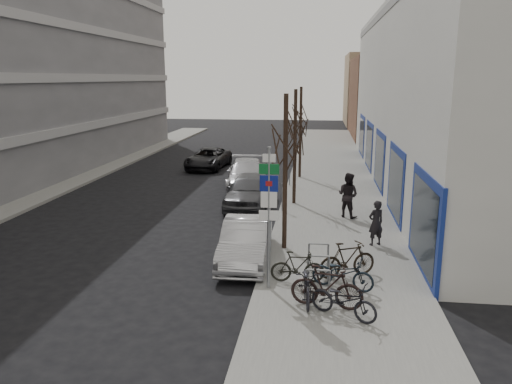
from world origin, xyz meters
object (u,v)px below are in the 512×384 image
(parked_car_front, at_px, (246,242))
(parked_car_back, at_px, (247,174))
(tree_mid, at_px, (295,120))
(bike_mid_inner, at_px, (298,266))
(parked_car_mid, at_px, (249,190))
(bike_rack, at_px, (318,265))
(meter_back, at_px, (290,172))
(bike_near_left, at_px, (307,281))
(bike_near_right, at_px, (327,286))
(tree_far, at_px, (301,111))
(pedestrian_near, at_px, (376,223))
(meter_mid, at_px, (282,194))
(bike_mid_curb, at_px, (343,270))
(bike_far_inner, at_px, (347,259))
(pedestrian_far, at_px, (348,195))
(tree_near, at_px, (286,136))
(meter_front, at_px, (270,230))
(highway_sign_pole, at_px, (269,210))
(bike_far_curb, at_px, (344,297))
(lane_car, at_px, (208,158))

(parked_car_front, height_order, parked_car_back, parked_car_back)
(tree_mid, bearing_deg, bike_mid_inner, -86.36)
(parked_car_mid, bearing_deg, parked_car_front, -80.45)
(bike_rack, bearing_deg, tree_mid, 97.28)
(meter_back, distance_m, bike_near_left, 14.80)
(bike_near_left, bearing_deg, bike_near_right, -36.95)
(tree_mid, height_order, parked_car_front, tree_mid)
(tree_far, relative_size, pedestrian_near, 3.35)
(meter_mid, bearing_deg, bike_mid_curb, -74.24)
(bike_far_inner, bearing_deg, pedestrian_far, -28.14)
(pedestrian_near, bearing_deg, meter_back, -96.83)
(bike_rack, xyz_separation_m, meter_mid, (-1.65, 7.90, 0.26))
(tree_near, relative_size, meter_front, 4.33)
(meter_front, xyz_separation_m, pedestrian_near, (3.66, 1.19, 0.05))
(meter_front, xyz_separation_m, meter_mid, (0.00, 5.50, 0.00))
(tree_mid, distance_m, meter_front, 7.70)
(tree_near, distance_m, meter_front, 3.26)
(highway_sign_pole, bearing_deg, parked_car_front, 113.11)
(bike_rack, distance_m, bike_mid_curb, 0.79)
(bike_far_inner, xyz_separation_m, pedestrian_near, (1.15, 3.11, 0.26))
(parked_car_front, bearing_deg, meter_front, 39.42)
(bike_mid_inner, xyz_separation_m, bike_far_curb, (1.24, -2.07, 0.06))
(bike_rack, distance_m, bike_mid_inner, 0.60)
(tree_mid, bearing_deg, bike_near_left, -85.11)
(highway_sign_pole, bearing_deg, pedestrian_near, 50.97)
(bike_rack, distance_m, meter_back, 13.50)
(bike_far_curb, distance_m, parked_car_front, 4.94)
(bike_mid_curb, bearing_deg, bike_mid_inner, 95.04)
(bike_mid_curb, bearing_deg, parked_car_mid, 41.27)
(tree_mid, bearing_deg, parked_car_back, 127.81)
(highway_sign_pole, distance_m, parked_car_front, 3.09)
(pedestrian_near, bearing_deg, bike_rack, 33.54)
(tree_mid, bearing_deg, highway_sign_pole, -91.14)
(lane_car, bearing_deg, bike_rack, -63.72)
(tree_near, xyz_separation_m, meter_back, (-0.45, 10.50, -3.19))
(bike_mid_curb, height_order, parked_car_mid, parked_car_mid)
(bike_mid_inner, bearing_deg, bike_near_right, -155.72)
(tree_far, xyz_separation_m, parked_car_front, (-1.20, -14.17, -3.39))
(highway_sign_pole, bearing_deg, bike_rack, 23.59)
(highway_sign_pole, height_order, meter_mid, highway_sign_pole)
(bike_mid_inner, relative_size, lane_car, 0.33)
(parked_car_mid, xyz_separation_m, lane_car, (-4.18, 9.86, -0.12))
(lane_car, height_order, pedestrian_far, pedestrian_far)
(bike_mid_curb, bearing_deg, tree_near, 48.08)
(bike_mid_curb, distance_m, parked_car_mid, 10.19)
(bike_far_inner, bearing_deg, parked_car_back, -3.99)
(tree_near, bearing_deg, parked_car_back, 105.48)
(meter_back, distance_m, bike_near_right, 15.18)
(bike_far_curb, distance_m, bike_far_inner, 2.65)
(bike_rack, distance_m, lane_car, 20.28)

